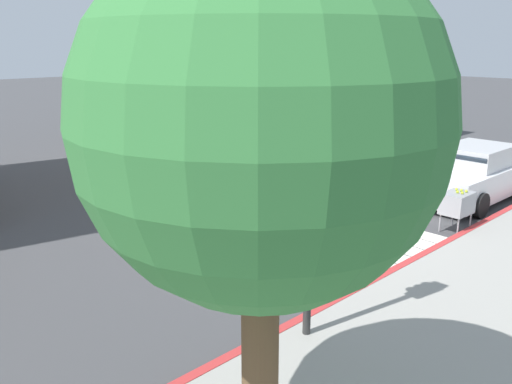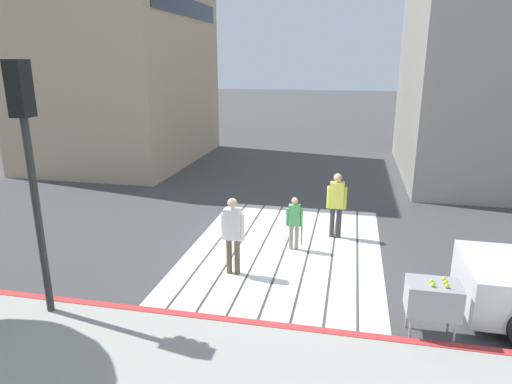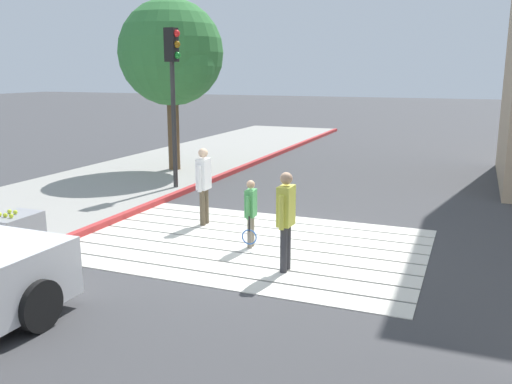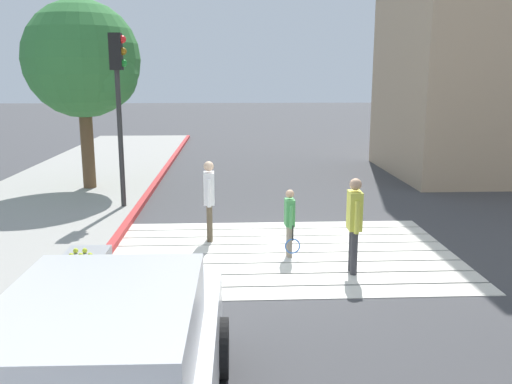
% 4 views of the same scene
% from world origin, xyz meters
% --- Properties ---
extents(ground_plane, '(120.00, 120.00, 0.00)m').
position_xyz_m(ground_plane, '(0.00, 0.00, 0.00)').
color(ground_plane, '#424244').
extents(crosswalk_stripes, '(6.40, 4.35, 0.01)m').
position_xyz_m(crosswalk_stripes, '(0.00, -0.00, 0.01)').
color(crosswalk_stripes, silver).
rests_on(crosswalk_stripes, ground).
extents(curb_painted, '(0.16, 40.00, 0.13)m').
position_xyz_m(curb_painted, '(-3.25, 0.00, 0.07)').
color(curb_painted, '#BC3333').
rests_on(curb_painted, ground).
extents(building_far_south, '(8.00, 7.03, 9.70)m').
position_xyz_m(building_far_south, '(8.50, -6.79, 4.85)').
color(building_far_south, gray).
rests_on(building_far_south, ground).
extents(car_parked_near_curb, '(2.03, 4.32, 1.57)m').
position_xyz_m(car_parked_near_curb, '(-2.00, -5.54, 0.73)').
color(car_parked_near_curb, white).
rests_on(car_parked_near_curb, ground).
extents(traffic_light_corner, '(0.39, 0.28, 4.24)m').
position_xyz_m(traffic_light_corner, '(-3.58, 3.49, 3.04)').
color(traffic_light_corner, '#2D2D2D').
rests_on(traffic_light_corner, ground).
extents(street_tree, '(3.20, 3.20, 5.32)m').
position_xyz_m(street_tree, '(-4.91, 5.81, 3.63)').
color(street_tree, brown).
rests_on(street_tree, ground).
extents(tennis_ball_cart, '(0.56, 0.80, 1.02)m').
position_xyz_m(tennis_ball_cart, '(-2.90, -2.74, 0.70)').
color(tennis_ball_cart, '#99999E').
rests_on(tennis_ball_cart, ground).
extents(pedestrian_adult_lead, '(0.22, 0.48, 1.63)m').
position_xyz_m(pedestrian_adult_lead, '(1.08, -1.10, 0.95)').
color(pedestrian_adult_lead, '#333338').
rests_on(pedestrian_adult_lead, ground).
extents(pedestrian_adult_trailing, '(0.22, 0.48, 1.63)m').
position_xyz_m(pedestrian_adult_trailing, '(-1.38, 0.85, 0.95)').
color(pedestrian_adult_trailing, brown).
rests_on(pedestrian_adult_trailing, ground).
extents(pedestrian_child_with_racket, '(0.28, 0.39, 1.26)m').
position_xyz_m(pedestrian_child_with_racket, '(0.11, -0.21, 0.71)').
color(pedestrian_child_with_racket, gray).
rests_on(pedestrian_child_with_racket, ground).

